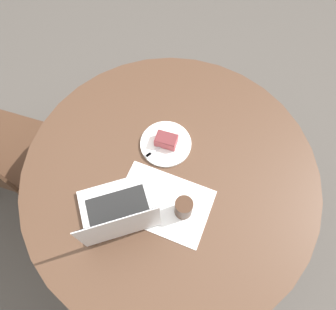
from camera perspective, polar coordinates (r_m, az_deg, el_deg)
The scene contains 8 objects.
ground_plane at distance 2.11m, azimuth 0.27°, elevation -11.04°, with size 12.00×12.00×0.00m, color #4C4742.
dining_table at distance 1.48m, azimuth 0.38°, elevation -4.81°, with size 1.27×1.27×0.76m.
paper_document at distance 1.34m, azimuth -0.80°, elevation -8.36°, with size 0.44×0.37×0.00m.
plate at distance 1.44m, azimuth -0.39°, elevation 1.97°, with size 0.22×0.22×0.01m.
cake_slice at distance 1.42m, azimuth -0.30°, elevation 2.58°, with size 0.11×0.09×0.05m.
fork at distance 1.42m, azimuth -1.72°, elevation 1.20°, with size 0.15×0.12×0.00m.
coffee_glass at distance 1.29m, azimuth 2.73°, elevation -9.18°, with size 0.07×0.07×0.10m.
laptop at distance 1.30m, azimuth -8.62°, elevation -9.92°, with size 0.35×0.31×0.25m.
Camera 1 is at (0.01, 0.52, 2.05)m, focal length 35.00 mm.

